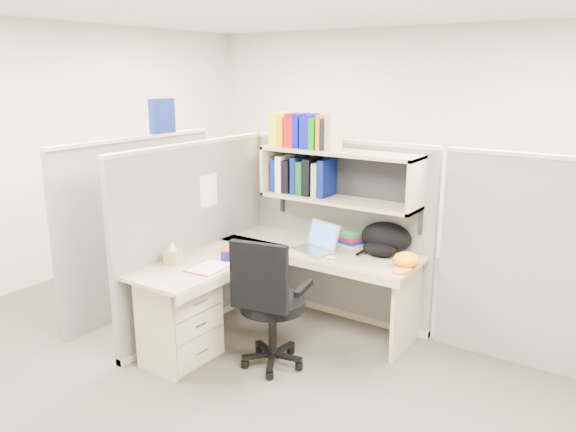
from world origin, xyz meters
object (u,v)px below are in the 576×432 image
Objects in this scene: desk at (218,301)px; snack_canister at (226,254)px; backpack at (383,239)px; task_chair at (270,323)px; laptop at (313,238)px.

snack_canister reaches higher than desk.
backpack is 0.42× the size of task_chair.
laptop is (0.42, 0.73, 0.41)m from desk.
laptop is at bearing 95.16° from task_chair.
task_chair reaches higher than laptop.
snack_canister is (-0.04, 0.16, 0.34)m from desk.
desk is at bearing -115.19° from backpack.
laptop is at bearing 51.04° from snack_canister.
backpack is at bearing 47.31° from desk.
laptop is 0.86m from task_chair.
snack_canister is (-0.97, -0.85, -0.08)m from backpack.
desk is 5.05× the size of laptop.
task_chair is at bearing -96.87° from backpack.
snack_canister is at bearing 104.32° from desk.
task_chair is (0.06, -0.70, -0.48)m from laptop.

